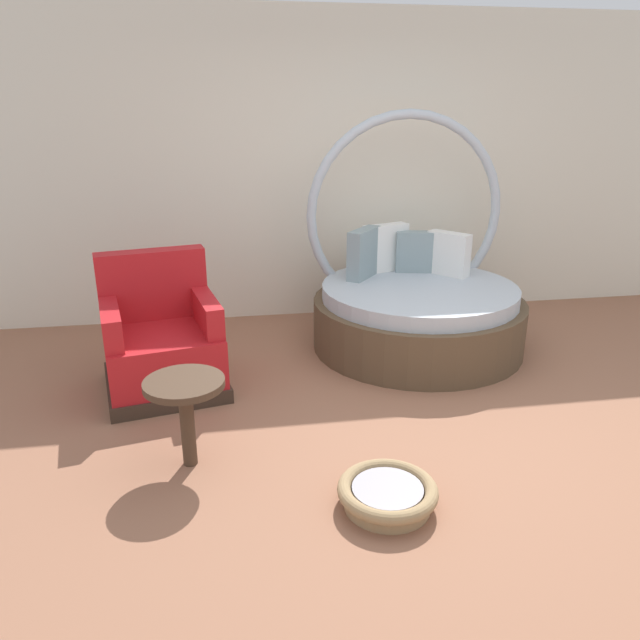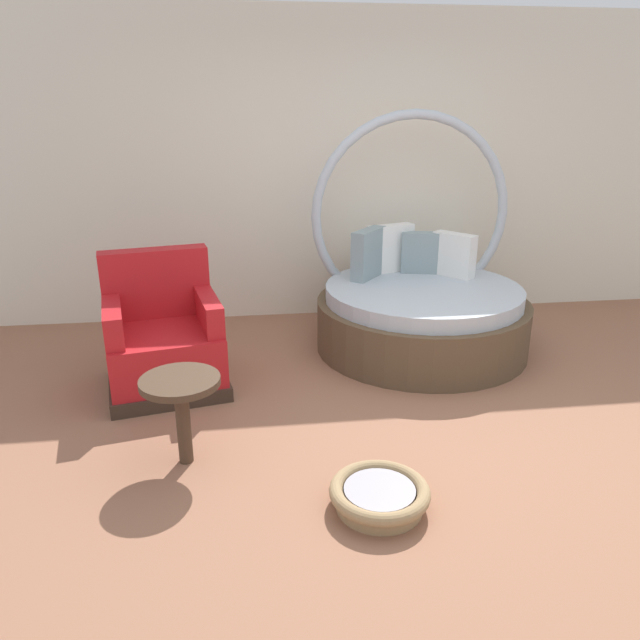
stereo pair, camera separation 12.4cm
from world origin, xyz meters
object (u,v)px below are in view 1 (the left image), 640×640
(red_armchair, at_px, (162,343))
(side_table, at_px, (185,396))
(round_daybed, at_px, (415,301))
(pet_basket, at_px, (387,494))

(red_armchair, bearing_deg, side_table, -78.17)
(red_armchair, bearing_deg, round_daybed, 13.90)
(round_daybed, bearing_deg, pet_basket, -110.94)
(round_daybed, xyz_separation_m, red_armchair, (-2.02, -0.50, -0.04))
(red_armchair, height_order, pet_basket, red_armchair)
(pet_basket, bearing_deg, round_daybed, 69.06)
(round_daybed, height_order, pet_basket, round_daybed)
(round_daybed, distance_m, pet_basket, 2.27)
(red_armchair, relative_size, pet_basket, 1.85)
(round_daybed, distance_m, red_armchair, 2.08)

